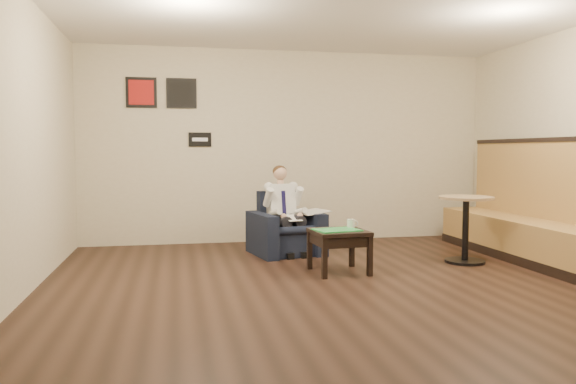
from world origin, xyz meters
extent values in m
plane|color=black|center=(0.00, 0.00, 0.00)|extent=(6.00, 6.00, 0.00)
cube|color=beige|center=(0.00, 3.00, 1.40)|extent=(6.00, 0.02, 2.80)
cube|color=beige|center=(0.00, -3.00, 1.40)|extent=(6.00, 0.02, 2.80)
cube|color=beige|center=(-3.00, 0.00, 1.40)|extent=(0.02, 6.00, 2.80)
cube|color=black|center=(-1.30, 2.98, 1.50)|extent=(0.32, 0.02, 0.20)
cube|color=#B11815|center=(-2.10, 2.98, 2.15)|extent=(0.42, 0.03, 0.42)
cube|color=black|center=(-1.55, 2.98, 2.15)|extent=(0.42, 0.03, 0.42)
cube|color=black|center=(-0.25, 1.93, 0.40)|extent=(0.98, 0.98, 0.80)
cube|color=white|center=(-0.21, 1.75, 0.49)|extent=(0.25, 0.30, 0.01)
cube|color=silver|center=(0.09, 1.92, 0.54)|extent=(0.45, 0.51, 0.01)
cube|color=black|center=(0.10, 0.72, 0.24)|extent=(0.61, 0.61, 0.47)
cube|color=green|center=(0.07, 0.69, 0.48)|extent=(0.53, 0.43, 0.01)
cylinder|color=white|center=(0.28, 0.86, 0.52)|extent=(0.09, 0.09, 0.10)
cube|color=black|center=(0.14, 0.89, 0.47)|extent=(0.15, 0.09, 0.01)
cube|color=#A1793E|center=(2.59, 1.10, 0.74)|extent=(0.69, 2.88, 1.47)
cylinder|color=#9E7D56|center=(1.74, 0.95, 0.40)|extent=(0.79, 0.79, 0.80)
camera|label=1|loc=(-1.65, -5.15, 1.33)|focal=35.00mm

